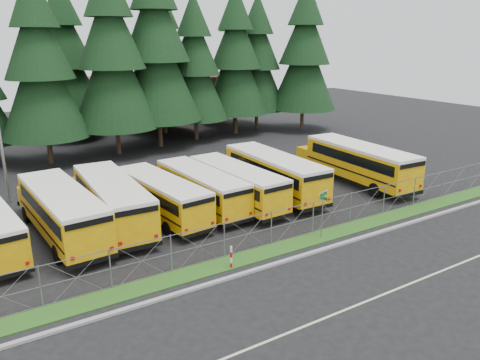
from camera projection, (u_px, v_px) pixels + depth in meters
name	position (u px, v px, depth m)	size (l,w,h in m)	color
ground	(275.00, 235.00, 27.45)	(120.00, 120.00, 0.00)	black
curb	(309.00, 254.00, 24.91)	(50.00, 0.25, 0.12)	gray
grass_verge	(293.00, 245.00, 26.06)	(50.00, 1.40, 0.06)	#234B15
road_lane_line	(380.00, 296.00, 20.96)	(50.00, 0.12, 0.01)	beige
chainlink_fence	(286.00, 224.00, 26.34)	(44.00, 0.10, 2.00)	gray
brick_building	(134.00, 101.00, 62.04)	(22.00, 10.00, 6.00)	brown
bus_1	(61.00, 213.00, 26.71)	(2.67, 11.31, 2.96)	orange
bus_2	(111.00, 202.00, 28.49)	(2.65, 11.22, 2.94)	orange
bus_3	(159.00, 198.00, 29.70)	(2.40, 10.19, 2.67)	orange
bus_4	(199.00, 189.00, 31.34)	(2.40, 10.18, 2.67)	orange
bus_5	(234.00, 185.00, 32.11)	(2.47, 10.44, 2.74)	orange
bus_6	(271.00, 174.00, 34.13)	(2.69, 11.41, 2.99)	orange
bus_east	(356.00, 164.00, 36.83)	(2.79, 11.83, 3.10)	orange
street_sign	(323.00, 205.00, 26.38)	(0.80, 0.53, 2.81)	gray
striped_bollard	(231.00, 257.00, 23.29)	(0.11, 0.11, 1.20)	#B20C0C
conifer_3	(40.00, 69.00, 40.46)	(7.62, 7.62, 16.86)	black
conifer_4	(112.00, 59.00, 43.66)	(8.25, 8.25, 18.25)	black
conifer_5	(156.00, 52.00, 46.69)	(8.75, 8.75, 19.34)	black
conifer_6	(195.00, 68.00, 50.67)	(7.14, 7.14, 15.80)	black
conifer_7	(236.00, 61.00, 53.78)	(7.62, 7.62, 16.85)	black
conifer_8	(257.00, 63.00, 56.92)	(7.33, 7.33, 16.20)	black
conifer_9	(304.00, 57.00, 56.03)	(7.97, 7.97, 17.63)	black
conifer_11	(66.00, 60.00, 50.42)	(7.87, 7.87, 17.41)	black
conifer_12	(163.00, 60.00, 54.02)	(7.68, 7.68, 16.99)	black
conifer_13	(234.00, 59.00, 59.52)	(7.54, 7.54, 16.68)	black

